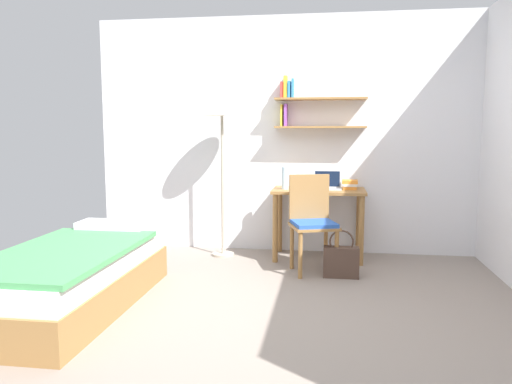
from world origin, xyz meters
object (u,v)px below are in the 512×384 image
object	(u,v)px
handbag	(341,261)
book_stack	(350,185)
desk_chair	(312,219)
standing_lamp	(222,113)
bed	(73,277)
laptop	(327,184)
desk	(319,203)
water_bottle	(285,178)

from	to	relation	value
handbag	book_stack	bearing A→B (deg)	82.77
desk_chair	handbag	xyz separation A→B (m)	(0.28, -0.17, -0.36)
standing_lamp	book_stack	xyz separation A→B (m)	(1.35, 0.10, -0.75)
bed	standing_lamp	xyz separation A→B (m)	(0.80, 1.74, 1.30)
laptop	book_stack	size ratio (longest dim) A/B	1.45
standing_lamp	laptop	bearing A→B (deg)	3.23
desk	book_stack	distance (m)	0.38
desk	book_stack	world-z (taller)	book_stack
desk_chair	water_bottle	size ratio (longest dim) A/B	3.99
bed	water_bottle	size ratio (longest dim) A/B	8.16
water_bottle	handbag	world-z (taller)	water_bottle
desk_chair	handbag	size ratio (longest dim) A/B	2.07
bed	desk_chair	bearing A→B (deg)	35.65
book_stack	handbag	bearing A→B (deg)	-97.23
desk	handbag	size ratio (longest dim) A/B	2.15
desk_chair	laptop	bearing A→B (deg)	75.52
book_stack	handbag	size ratio (longest dim) A/B	0.46
bed	desk_chair	world-z (taller)	desk_chair
bed	handbag	world-z (taller)	bed
standing_lamp	book_stack	bearing A→B (deg)	4.06
desk_chair	desk	bearing A→B (deg)	84.49
water_bottle	standing_lamp	bearing A→B (deg)	179.30
desk_chair	laptop	size ratio (longest dim) A/B	3.14
bed	laptop	xyz separation A→B (m)	(1.92, 1.80, 0.55)
desk_chair	book_stack	world-z (taller)	desk_chair
water_bottle	handbag	xyz separation A→B (m)	(0.58, -0.63, -0.70)
standing_lamp	handbag	size ratio (longest dim) A/B	3.86
standing_lamp	desk_chair	bearing A→B (deg)	-25.29
laptop	handbag	xyz separation A→B (m)	(0.14, -0.70, -0.64)
desk_chair	water_bottle	xyz separation A→B (m)	(-0.30, 0.45, 0.35)
desk	book_stack	size ratio (longest dim) A/B	4.72
laptop	book_stack	xyz separation A→B (m)	(0.24, 0.03, -0.00)
water_bottle	book_stack	world-z (taller)	water_bottle
standing_lamp	bed	bearing A→B (deg)	-114.77
bed	laptop	world-z (taller)	laptop
bed	handbag	xyz separation A→B (m)	(2.06, 1.10, -0.08)
laptop	book_stack	bearing A→B (deg)	7.99
bed	desk	world-z (taller)	desk
book_stack	bed	bearing A→B (deg)	-139.54
desk_chair	book_stack	size ratio (longest dim) A/B	4.54
desk	laptop	xyz separation A→B (m)	(0.09, 0.02, 0.20)
laptop	water_bottle	size ratio (longest dim) A/B	1.27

